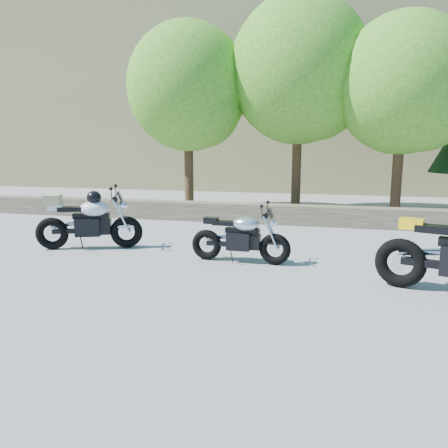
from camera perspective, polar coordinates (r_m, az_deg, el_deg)
The scene contains 8 objects.
ground at distance 6.49m, azimuth -3.92°, elevation -7.98°, with size 90.00×90.00×0.00m, color gray.
stone_wall at distance 11.65m, azimuth 4.47°, elevation 1.39°, with size 22.00×0.55×0.50m, color #473A2F.
hillside at distance 34.31m, azimuth 16.70°, elevation 18.91°, with size 80.00×30.00×15.00m, color olive.
tree_decid_left at distance 13.79m, azimuth -4.40°, elevation 16.84°, with size 3.67×3.67×5.62m.
tree_decid_mid at distance 13.58m, azimuth 10.22°, elevation 18.55°, with size 4.08×4.08×6.24m.
tree_decid_right at distance 13.00m, azimuth 22.85°, elevation 15.92°, with size 3.54×3.54×5.41m.
silver_bike at distance 7.62m, azimuth 2.21°, elevation -1.81°, with size 1.79×0.57×0.90m.
white_bike at distance 9.03m, azimuth -17.29°, elevation 0.44°, with size 2.01×0.93×1.15m.
Camera 1 is at (1.93, -5.86, 2.01)m, focal length 35.00 mm.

